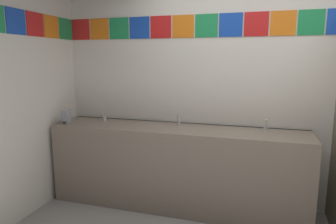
% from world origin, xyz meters
% --- Properties ---
extents(wall_back, '(4.43, 0.09, 2.71)m').
position_xyz_m(wall_back, '(0.00, 1.48, 1.36)').
color(wall_back, silver).
rests_on(wall_back, ground_plane).
extents(vanity_counter, '(2.77, 0.57, 0.90)m').
position_xyz_m(vanity_counter, '(-0.78, 1.15, 0.46)').
color(vanity_counter, gray).
rests_on(vanity_counter, ground_plane).
extents(faucet_left, '(0.04, 0.10, 0.14)m').
position_xyz_m(faucet_left, '(-1.70, 1.24, 0.95)').
color(faucet_left, silver).
rests_on(faucet_left, vanity_counter).
extents(faucet_center, '(0.04, 0.10, 0.14)m').
position_xyz_m(faucet_center, '(-0.78, 1.24, 0.95)').
color(faucet_center, silver).
rests_on(faucet_center, vanity_counter).
extents(faucet_right, '(0.04, 0.10, 0.14)m').
position_xyz_m(faucet_right, '(0.15, 1.24, 0.95)').
color(faucet_right, silver).
rests_on(faucet_right, vanity_counter).
extents(soap_dispenser, '(0.09, 0.09, 0.16)m').
position_xyz_m(soap_dispenser, '(-2.04, 0.99, 0.98)').
color(soap_dispenser, gray).
rests_on(soap_dispenser, vanity_counter).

